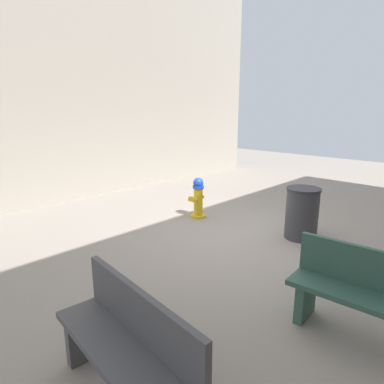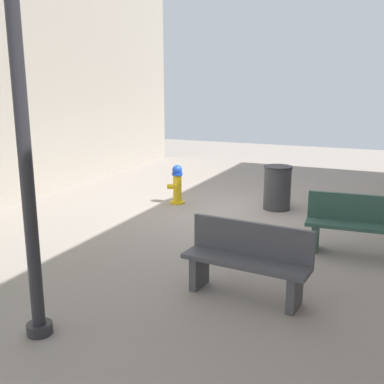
% 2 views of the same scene
% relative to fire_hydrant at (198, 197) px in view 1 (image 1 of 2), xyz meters
% --- Properties ---
extents(ground_plane, '(23.40, 23.40, 0.00)m').
position_rel_fire_hydrant_xyz_m(ground_plane, '(-1.35, 0.33, -0.45)').
color(ground_plane, gray).
extents(fire_hydrant, '(0.40, 0.43, 0.90)m').
position_rel_fire_hydrant_xyz_m(fire_hydrant, '(0.00, 0.00, 0.00)').
color(fire_hydrant, gold).
rests_on(fire_hydrant, ground_plane).
extents(bench_near, '(1.66, 0.54, 0.95)m').
position_rel_fire_hydrant_xyz_m(bench_near, '(-4.04, 1.73, 0.05)').
color(bench_near, '#33594C').
rests_on(bench_near, ground_plane).
extents(bench_far, '(1.67, 0.59, 0.95)m').
position_rel_fire_hydrant_xyz_m(bench_far, '(-2.83, 3.89, 0.05)').
color(bench_far, '#4C4C51').
rests_on(bench_far, ground_plane).
extents(trash_bin, '(0.62, 0.62, 0.96)m').
position_rel_fire_hydrant_xyz_m(trash_bin, '(-2.21, -0.43, 0.03)').
color(trash_bin, '#38383D').
rests_on(trash_bin, ground_plane).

